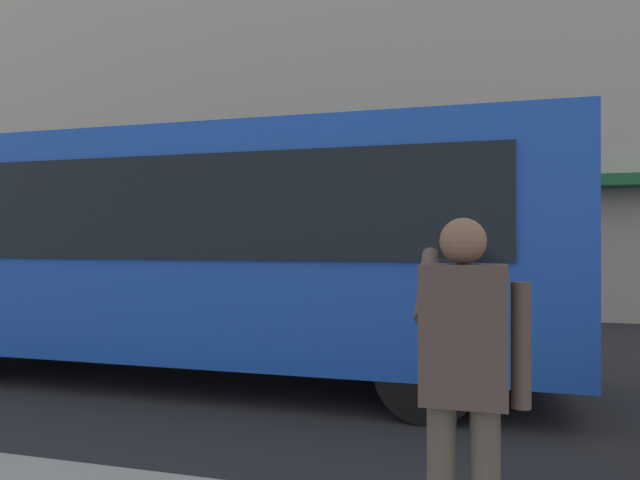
# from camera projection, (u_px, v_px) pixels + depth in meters

# --- Properties ---
(ground_plane) EXTENTS (60.00, 60.00, 0.00)m
(ground_plane) POSITION_uv_depth(u_px,v_px,m) (365.00, 381.00, 7.10)
(ground_plane) COLOR #232326
(building_facade_far) EXTENTS (28.00, 1.55, 12.00)m
(building_facade_far) POSITION_uv_depth(u_px,v_px,m) (419.00, 64.00, 13.66)
(building_facade_far) COLOR #A89E8E
(building_facade_far) RESTS_ON ground_plane
(red_bus) EXTENTS (9.05, 2.54, 3.08)m
(red_bus) POSITION_uv_depth(u_px,v_px,m) (196.00, 246.00, 7.33)
(red_bus) COLOR #1947AD
(red_bus) RESTS_ON ground_plane
(pedestrian_photographer) EXTENTS (0.53, 0.52, 1.70)m
(pedestrian_photographer) POSITION_uv_depth(u_px,v_px,m) (464.00, 367.00, 2.70)
(pedestrian_photographer) COLOR #4C4238
(pedestrian_photographer) RESTS_ON sidewalk_curb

